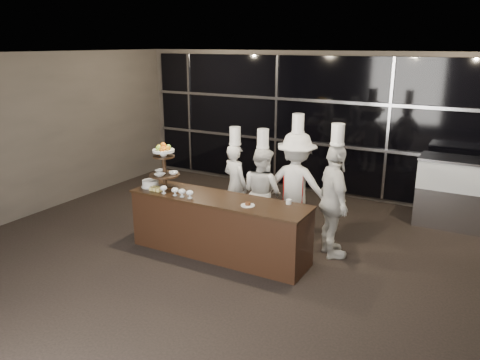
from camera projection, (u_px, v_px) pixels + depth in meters
The scene contains 14 objects.
room at pixel (194, 187), 5.55m from camera, with size 10.00×10.00×10.00m.
window_wall at pixel (329, 125), 9.69m from camera, with size 8.60×0.10×2.80m.
buffet_counter at pixel (219, 226), 7.12m from camera, with size 2.84×0.74×0.92m.
display_stand at pixel (164, 163), 7.34m from camera, with size 0.48×0.48×0.74m.
compotes at pixel (177, 191), 7.06m from camera, with size 0.60×0.11×0.12m.
layer_cake at pixel (151, 183), 7.52m from camera, with size 0.30×0.30×0.11m.
pastry_squares at pixel (156, 189), 7.33m from camera, with size 0.20×0.13×0.05m.
small_plate at pixel (248, 205), 6.65m from camera, with size 0.20×0.20×0.05m.
chef_cup at pixel (289, 202), 6.71m from camera, with size 0.08×0.08×0.07m, color white.
display_case at pixel (464, 190), 8.13m from camera, with size 1.55×0.68×1.24m.
chef_a at pixel (235, 183), 8.22m from camera, with size 0.63×0.51×1.78m.
chef_b at pixel (262, 191), 7.76m from camera, with size 0.90×0.81×1.83m.
chef_c at pixel (296, 185), 7.67m from camera, with size 1.20×0.75×2.08m.
chef_d at pixel (334, 201), 6.97m from camera, with size 0.94×1.08×2.04m.
Camera 1 is at (3.05, -4.37, 3.15)m, focal length 35.00 mm.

